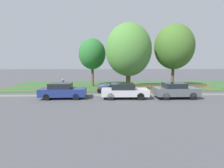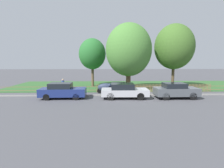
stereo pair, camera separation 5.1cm
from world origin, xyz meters
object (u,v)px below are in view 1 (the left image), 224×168
(tree_mid_park, at_px, (174,47))
(pedestrian_near_fence, at_px, (63,85))
(parked_car_black_saloon, at_px, (124,91))
(parked_car_navy_estate, at_px, (176,90))
(parked_car_silver_hatchback, at_px, (63,91))
(tree_behind_motorcycle, at_px, (129,50))
(covered_motorcycle, at_px, (106,87))
(tree_nearest_kerb, at_px, (92,54))

(tree_mid_park, height_order, pedestrian_near_fence, tree_mid_park)
(tree_mid_park, bearing_deg, parked_car_black_saloon, -139.80)
(parked_car_black_saloon, bearing_deg, pedestrian_near_fence, 157.62)
(parked_car_navy_estate, bearing_deg, tree_mid_park, 70.42)
(parked_car_black_saloon, bearing_deg, parked_car_navy_estate, -0.83)
(parked_car_silver_hatchback, distance_m, tree_behind_motorcycle, 9.02)
(covered_motorcycle, bearing_deg, tree_behind_motorcycle, 41.58)
(covered_motorcycle, bearing_deg, parked_car_navy_estate, -20.41)
(pedestrian_near_fence, bearing_deg, covered_motorcycle, -49.90)
(parked_car_navy_estate, relative_size, tree_behind_motorcycle, 0.51)
(parked_car_silver_hatchback, bearing_deg, tree_mid_park, 23.32)
(parked_car_silver_hatchback, relative_size, tree_nearest_kerb, 0.64)
(parked_car_navy_estate, xyz_separation_m, tree_nearest_kerb, (-8.27, 8.26, 3.64))
(parked_car_black_saloon, relative_size, pedestrian_near_fence, 2.76)
(parked_car_silver_hatchback, distance_m, tree_mid_park, 14.32)
(tree_behind_motorcycle, bearing_deg, parked_car_silver_hatchback, -145.40)
(tree_nearest_kerb, bearing_deg, tree_mid_park, -13.24)
(covered_motorcycle, bearing_deg, parked_car_black_saloon, -54.51)
(pedestrian_near_fence, bearing_deg, parked_car_navy_estate, -62.62)
(covered_motorcycle, bearing_deg, tree_nearest_kerb, 111.13)
(tree_nearest_kerb, bearing_deg, covered_motorcycle, -71.52)
(parked_car_silver_hatchback, height_order, parked_car_navy_estate, parked_car_silver_hatchback)
(parked_car_silver_hatchback, relative_size, tree_behind_motorcycle, 0.53)
(pedestrian_near_fence, bearing_deg, tree_mid_park, -35.09)
(pedestrian_near_fence, bearing_deg, parked_car_black_saloon, -71.45)
(parked_car_navy_estate, xyz_separation_m, tree_behind_motorcycle, (-3.79, 4.86, 3.98))
(tree_nearest_kerb, xyz_separation_m, pedestrian_near_fence, (-2.76, -5.37, -3.50))
(parked_car_silver_hatchback, height_order, covered_motorcycle, parked_car_silver_hatchback)
(covered_motorcycle, distance_m, pedestrian_near_fence, 4.62)
(parked_car_black_saloon, height_order, tree_behind_motorcycle, tree_behind_motorcycle)
(tree_nearest_kerb, relative_size, tree_mid_park, 0.82)
(tree_nearest_kerb, relative_size, tree_behind_motorcycle, 0.83)
(covered_motorcycle, xyz_separation_m, tree_behind_motorcycle, (2.63, 2.13, 4.07))
(covered_motorcycle, bearing_deg, tree_mid_park, 23.04)
(parked_car_navy_estate, relative_size, pedestrian_near_fence, 2.53)
(parked_car_silver_hatchback, height_order, tree_mid_park, tree_mid_park)
(tree_nearest_kerb, bearing_deg, parked_car_silver_hatchback, -105.24)
(covered_motorcycle, xyz_separation_m, tree_nearest_kerb, (-1.85, 5.53, 3.72))
(parked_car_silver_hatchback, xyz_separation_m, tree_mid_park, (12.41, 5.58, 4.45))
(parked_car_navy_estate, height_order, tree_nearest_kerb, tree_nearest_kerb)
(tree_behind_motorcycle, bearing_deg, tree_nearest_kerb, 142.84)
(parked_car_silver_hatchback, xyz_separation_m, tree_nearest_kerb, (2.18, 7.99, 3.66))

